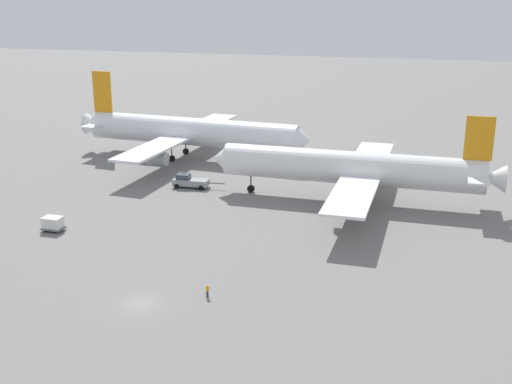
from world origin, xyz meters
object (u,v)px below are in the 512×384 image
(pushback_tug, at_px, (190,181))
(gse_container_dolly_flat, at_px, (53,223))
(airliner_being_pushed, at_px, (353,169))
(ground_crew_wing_walker_right, at_px, (207,291))
(airliner_at_gate_left, at_px, (190,132))

(pushback_tug, bearing_deg, gse_container_dolly_flat, -113.62)
(gse_container_dolly_flat, bearing_deg, airliner_being_pushed, 32.67)
(pushback_tug, height_order, gse_container_dolly_flat, pushback_tug)
(airliner_being_pushed, relative_size, ground_crew_wing_walker_right, 30.73)
(airliner_at_gate_left, distance_m, ground_crew_wing_walker_right, 65.86)
(airliner_being_pushed, bearing_deg, airliner_at_gate_left, 151.71)
(airliner_being_pushed, relative_size, pushback_tug, 5.07)
(airliner_being_pushed, distance_m, ground_crew_wing_walker_right, 42.56)
(pushback_tug, xyz_separation_m, gse_container_dolly_flat, (-11.54, -26.40, 0.01))
(airliner_at_gate_left, xyz_separation_m, pushback_tug, (7.37, -19.77, -4.73))
(ground_crew_wing_walker_right, bearing_deg, airliner_being_pushed, 74.29)
(airliner_at_gate_left, relative_size, gse_container_dolly_flat, 16.06)
(airliner_being_pushed, distance_m, pushback_tug, 29.86)
(ground_crew_wing_walker_right, bearing_deg, gse_container_dolly_flat, 154.09)
(pushback_tug, distance_m, gse_container_dolly_flat, 28.81)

